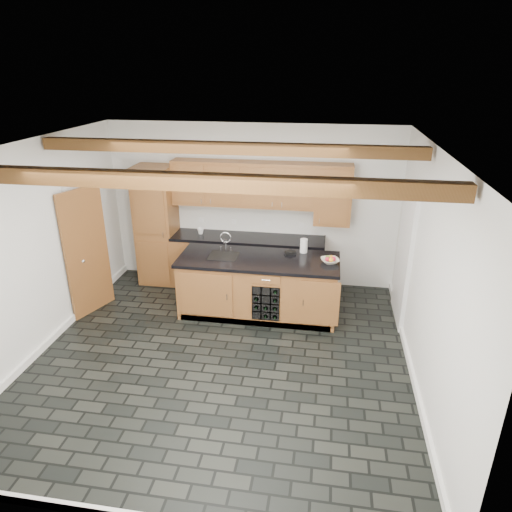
{
  "coord_description": "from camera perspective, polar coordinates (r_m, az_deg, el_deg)",
  "views": [
    {
      "loc": [
        1.28,
        -5.04,
        3.65
      ],
      "look_at": [
        0.34,
        0.8,
        1.18
      ],
      "focal_mm": 32.0,
      "sensor_mm": 36.0,
      "label": 1
    }
  ],
  "objects": [
    {
      "name": "faucet",
      "position": [
        7.08,
        -4.04,
        0.36
      ],
      "size": [
        0.45,
        0.4,
        0.34
      ],
      "color": "black",
      "rests_on": "island"
    },
    {
      "name": "back_cabinetry",
      "position": [
        7.92,
        -3.47,
        2.96
      ],
      "size": [
        3.65,
        0.62,
        2.2
      ],
      "color": "#945C2F",
      "rests_on": "ground"
    },
    {
      "name": "room_shell",
      "position": [
        6.11,
        -4.36,
        2.31
      ],
      "size": [
        5.01,
        5.0,
        5.0
      ],
      "color": "white",
      "rests_on": "ground"
    },
    {
      "name": "island",
      "position": [
        7.15,
        0.34,
        -3.77
      ],
      "size": [
        2.48,
        0.96,
        0.93
      ],
      "color": "#945C2F",
      "rests_on": "ground"
    },
    {
      "name": "kitchen_scale",
      "position": [
        7.13,
        4.29,
        0.43
      ],
      "size": [
        0.19,
        0.15,
        0.05
      ],
      "rotation": [
        0.0,
        0.0,
        0.33
      ],
      "color": "black",
      "rests_on": "island"
    },
    {
      "name": "paper_towel",
      "position": [
        7.18,
        5.99,
        1.28
      ],
      "size": [
        0.11,
        0.11,
        0.22
      ],
      "primitive_type": "cylinder",
      "color": "white",
      "rests_on": "island"
    },
    {
      "name": "fruit_cluster",
      "position": [
        6.87,
        9.25,
        -0.32
      ],
      "size": [
        0.16,
        0.17,
        0.07
      ],
      "color": "red",
      "rests_on": "fruit_bowl"
    },
    {
      "name": "mug",
      "position": [
        8.03,
        -6.94,
        3.12
      ],
      "size": [
        0.14,
        0.14,
        0.1
      ],
      "primitive_type": "imported",
      "rotation": [
        0.0,
        0.0,
        -0.34
      ],
      "color": "white",
      "rests_on": "back_cabinetry"
    },
    {
      "name": "fruit_bowl",
      "position": [
        6.88,
        9.23,
        -0.59
      ],
      "size": [
        0.33,
        0.33,
        0.07
      ],
      "primitive_type": "imported",
      "rotation": [
        0.0,
        0.0,
        0.31
      ],
      "color": "silver",
      "rests_on": "island"
    },
    {
      "name": "ground",
      "position": [
        6.35,
        -4.29,
        -12.45
      ],
      "size": [
        5.0,
        5.0,
        0.0
      ],
      "primitive_type": "plane",
      "color": "black",
      "rests_on": "ground"
    }
  ]
}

